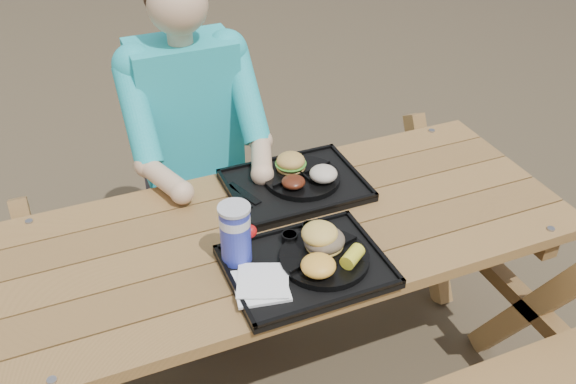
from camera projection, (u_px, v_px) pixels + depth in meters
name	position (u px, v px, depth m)	size (l,w,h in m)	color
ground	(288.00, 380.00, 2.45)	(60.00, 60.00, 0.00)	#999999
picnic_table	(288.00, 311.00, 2.23)	(1.80, 1.49, 0.75)	#999999
tray_near	(306.00, 267.00, 1.84)	(0.45, 0.35, 0.02)	black
tray_far	(295.00, 186.00, 2.18)	(0.45, 0.35, 0.02)	black
plate_near	(324.00, 258.00, 1.84)	(0.26, 0.26, 0.02)	black
plate_far	(302.00, 178.00, 2.18)	(0.26, 0.26, 0.02)	black
napkin_stack	(261.00, 285.00, 1.75)	(0.15, 0.15, 0.02)	white
soda_cup	(236.00, 235.00, 1.81)	(0.09, 0.09, 0.18)	#1623AB
condiment_bbq	(290.00, 238.00, 1.91)	(0.05, 0.05, 0.03)	black
condiment_mustard	(309.00, 228.00, 1.95)	(0.04, 0.04, 0.03)	yellow
sandwich	(325.00, 231.00, 1.84)	(0.11, 0.11, 0.12)	#F2C255
mac_cheese	(318.00, 266.00, 1.77)	(0.10, 0.10, 0.05)	#FFBE43
corn_cob	(352.00, 256.00, 1.80)	(0.07, 0.07, 0.04)	yellow
cutlery_far	(244.00, 193.00, 2.12)	(0.03, 0.15, 0.01)	black
burger	(291.00, 158.00, 2.19)	(0.10, 0.10, 0.09)	gold
baked_beans	(293.00, 182.00, 2.11)	(0.08, 0.08, 0.04)	#521F10
potato_salad	(323.00, 174.00, 2.14)	(0.09, 0.09, 0.05)	beige
diner	(192.00, 160.00, 2.54)	(0.48, 0.84, 1.28)	teal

